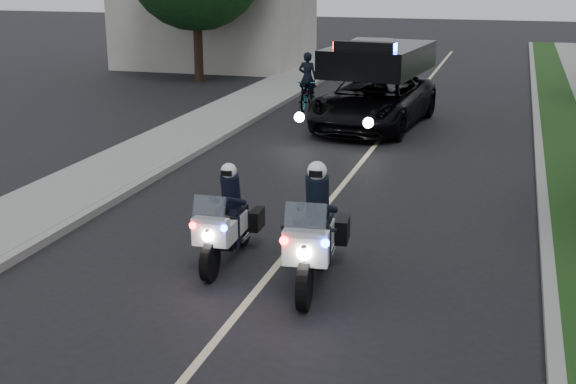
# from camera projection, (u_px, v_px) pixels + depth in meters

# --- Properties ---
(ground) EXTENTS (120.00, 120.00, 0.00)m
(ground) POSITION_uv_depth(u_px,v_px,m) (194.00, 368.00, 9.03)
(ground) COLOR black
(ground) RESTS_ON ground
(curb_right) EXTENTS (0.20, 60.00, 0.15)m
(curb_right) POSITION_uv_depth(u_px,v_px,m) (541.00, 173.00, 17.07)
(curb_right) COLOR gray
(curb_right) RESTS_ON ground
(grass_verge) EXTENTS (1.20, 60.00, 0.16)m
(grass_verge) POSITION_uv_depth(u_px,v_px,m) (574.00, 176.00, 16.88)
(grass_verge) COLOR #193814
(grass_verge) RESTS_ON ground
(curb_left) EXTENTS (0.20, 60.00, 0.15)m
(curb_left) POSITION_uv_depth(u_px,v_px,m) (201.00, 149.00, 19.31)
(curb_left) COLOR gray
(curb_left) RESTS_ON ground
(sidewalk_left) EXTENTS (2.00, 60.00, 0.16)m
(sidewalk_left) POSITION_uv_depth(u_px,v_px,m) (161.00, 146.00, 19.61)
(sidewalk_left) COLOR gray
(sidewalk_left) RESTS_ON ground
(lane_marking) EXTENTS (0.12, 50.00, 0.01)m
(lane_marking) POSITION_uv_depth(u_px,v_px,m) (360.00, 163.00, 18.21)
(lane_marking) COLOR #BFB78C
(lane_marking) RESTS_ON ground
(police_moto_left) EXTENTS (0.71, 1.90, 1.60)m
(police_moto_left) POSITION_uv_depth(u_px,v_px,m) (228.00, 261.00, 12.25)
(police_moto_left) COLOR silver
(police_moto_left) RESTS_ON ground
(police_moto_right) EXTENTS (0.98, 2.24, 1.84)m
(police_moto_right) POSITION_uv_depth(u_px,v_px,m) (314.00, 282.00, 11.44)
(police_moto_right) COLOR white
(police_moto_right) RESTS_ON ground
(police_suv) EXTENTS (3.21, 5.87, 2.73)m
(police_suv) POSITION_uv_depth(u_px,v_px,m) (373.00, 127.00, 22.31)
(police_suv) COLOR black
(police_suv) RESTS_ON ground
(bicycle) EXTENTS (0.77, 1.87, 0.96)m
(bicycle) POSITION_uv_depth(u_px,v_px,m) (307.00, 109.00, 25.07)
(bicycle) COLOR black
(bicycle) RESTS_ON ground
(cyclist) EXTENTS (0.61, 0.42, 1.64)m
(cyclist) POSITION_uv_depth(u_px,v_px,m) (307.00, 109.00, 25.07)
(cyclist) COLOR black
(cyclist) RESTS_ON ground
(tree_left_near) EXTENTS (6.77, 6.77, 9.25)m
(tree_left_near) POSITION_uv_depth(u_px,v_px,m) (199.00, 81.00, 30.84)
(tree_left_near) COLOR #153F17
(tree_left_near) RESTS_ON ground
(tree_left_far) EXTENTS (9.37, 9.37, 12.64)m
(tree_left_far) POSITION_uv_depth(u_px,v_px,m) (222.00, 67.00, 35.08)
(tree_left_far) COLOR #163410
(tree_left_far) RESTS_ON ground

